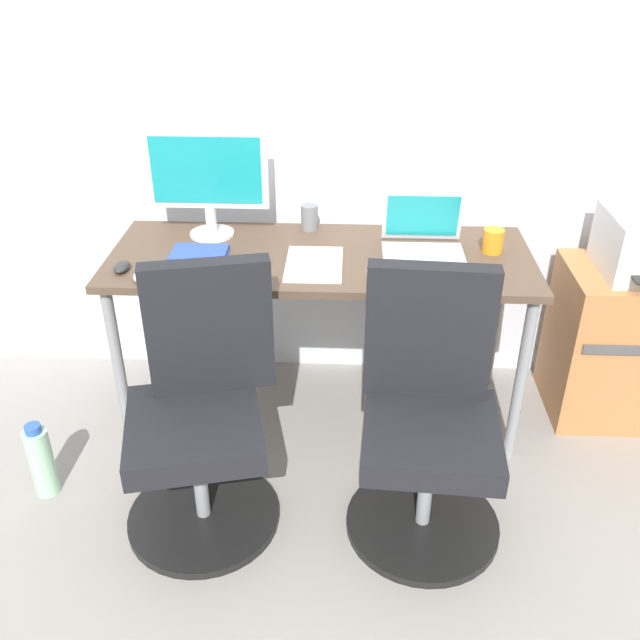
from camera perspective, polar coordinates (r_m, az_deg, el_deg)
name	(u,v)px	position (r m, az deg, el deg)	size (l,w,h in m)	color
ground_plane	(321,410)	(3.08, 0.04, -7.45)	(5.28, 5.28, 0.00)	gray
back_wall	(325,87)	(2.89, 0.41, 18.59)	(4.40, 0.04, 2.60)	silver
desk	(321,272)	(2.72, 0.05, 4.01)	(1.63, 0.62, 0.75)	brown
office_chair_left	(202,415)	(2.40, -9.70, -7.73)	(0.54, 0.54, 0.94)	black
office_chair_right	(428,421)	(2.37, 8.89, -8.23)	(0.54, 0.54, 0.94)	black
side_cabinet	(628,343)	(3.19, 24.02, -1.72)	(0.60, 0.44, 0.66)	#B77542
water_bottle_on_floor	(41,461)	(2.80, -21.95, -10.67)	(0.09, 0.09, 0.31)	#A5D8B2
desktop_monitor	(207,176)	(2.81, -9.26, 11.61)	(0.48, 0.18, 0.43)	silver
open_laptop	(423,239)	(2.71, 8.47, 6.58)	(0.31, 0.27, 0.22)	silver
keyboard_by_monitor	(204,277)	(2.53, -9.51, 3.50)	(0.34, 0.12, 0.02)	#B7B7B7
keyboard_by_laptop	(415,279)	(2.50, 7.79, 3.33)	(0.34, 0.12, 0.02)	silver
mouse_by_monitor	(142,275)	(2.57, -14.46, 3.58)	(0.06, 0.10, 0.03)	silver
mouse_by_laptop	(122,267)	(2.65, -16.01, 4.23)	(0.06, 0.10, 0.03)	#2D2D2D
coffee_mug	(493,241)	(2.78, 14.05, 6.35)	(0.08, 0.08, 0.09)	orange
pen_cup	(309,217)	(2.90, -0.88, 8.45)	(0.07, 0.07, 0.10)	slate
notebook	(199,254)	(2.70, -9.91, 5.36)	(0.21, 0.15, 0.03)	blue
paper_pile	(314,264)	(2.60, -0.49, 4.62)	(0.21, 0.30, 0.01)	white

